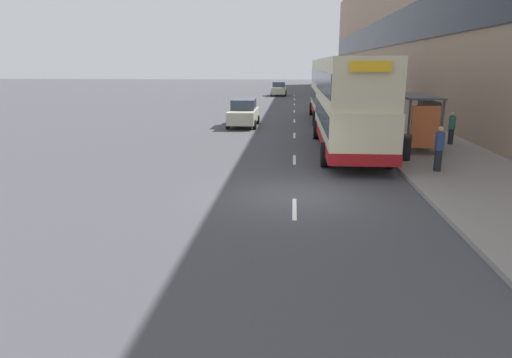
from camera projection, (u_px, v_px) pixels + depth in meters
The scene contains 21 objects.
ground_plane at pixel (294, 196), 14.32m from camera, with size 220.00×220.00×0.00m, color #424247.
pavement at pixel (353, 100), 50.99m from camera, with size 5.00×93.00×0.14m.
terrace_facade at pixel (394, 26), 48.74m from camera, with size 3.10×93.00×15.92m.
lane_mark_0 at pixel (294, 209), 13.05m from camera, with size 0.12×2.00×0.01m.
lane_mark_1 at pixel (294, 160), 19.76m from camera, with size 0.12×2.00×0.01m.
lane_mark_2 at pixel (294, 135), 26.46m from camera, with size 0.12×2.00×0.01m.
lane_mark_3 at pixel (294, 121), 33.17m from camera, with size 0.12×2.00×0.01m.
lane_mark_4 at pixel (294, 111), 39.87m from camera, with size 0.12×2.00×0.01m.
lane_mark_5 at pixel (294, 104), 46.58m from camera, with size 0.12×2.00×0.01m.
lane_mark_6 at pixel (294, 99), 53.29m from camera, with size 0.12×2.00×0.01m.
lane_mark_7 at pixel (294, 95), 59.99m from camera, with size 0.12×2.00×0.01m.
bus_shelter at pixel (420, 112), 21.10m from camera, with size 1.60×4.20×2.48m.
double_decker_bus_near at pixel (349, 103), 21.06m from camera, with size 2.85×11.08×4.30m.
double_decker_bus_ahead at pixel (332, 89), 32.98m from camera, with size 2.85×10.39×4.30m.
car_0 at pixel (244, 113), 30.14m from camera, with size 1.91×4.36×1.76m.
car_1 at pixel (279, 89), 59.23m from camera, with size 1.98×4.45×1.77m.
pedestrian_at_shelter at pixel (439, 148), 16.88m from camera, with size 0.33×0.33×1.67m.
pedestrian_1 at pixel (398, 119), 25.18m from camera, with size 0.37×0.37×1.85m.
pedestrian_2 at pixel (433, 119), 26.26m from camera, with size 0.32×0.32×1.61m.
pedestrian_3 at pixel (452, 128), 22.63m from camera, with size 0.32×0.32×1.61m.
litter_bin at pixel (405, 147), 18.92m from camera, with size 0.55×0.55×1.05m.
Camera 1 is at (-0.09, -13.80, 4.04)m, focal length 32.00 mm.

